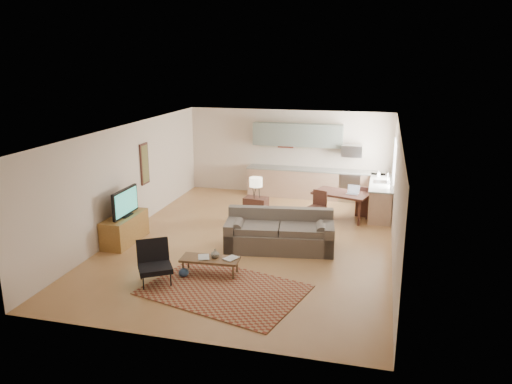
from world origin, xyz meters
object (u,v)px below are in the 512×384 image
(tv_credenza, at_px, (125,229))
(coffee_table, at_px, (210,266))
(sofa, at_px, (279,231))
(armchair, at_px, (155,264))
(dining_table, at_px, (341,206))
(console_table, at_px, (256,210))

(tv_credenza, bearing_deg, coffee_table, -25.66)
(sofa, bearing_deg, armchair, -138.55)
(sofa, xyz_separation_m, armchair, (-1.99, -2.35, -0.03))
(sofa, relative_size, coffee_table, 2.15)
(coffee_table, bearing_deg, armchair, -147.44)
(armchair, relative_size, dining_table, 0.57)
(tv_credenza, bearing_deg, armchair, -48.37)
(tv_credenza, bearing_deg, sofa, 7.02)
(armchair, xyz_separation_m, dining_table, (3.16, 4.99, -0.04))
(armchair, height_order, tv_credenza, armchair)
(armchair, bearing_deg, sofa, 17.39)
(tv_credenza, relative_size, console_table, 2.03)
(console_table, bearing_deg, sofa, -52.74)
(coffee_table, relative_size, tv_credenza, 0.83)
(dining_table, bearing_deg, tv_credenza, -130.33)
(coffee_table, height_order, dining_table, dining_table)
(tv_credenza, relative_size, dining_table, 0.97)
(armchair, bearing_deg, coffee_table, 3.59)
(coffee_table, height_order, armchair, armchair)
(sofa, relative_size, armchair, 3.09)
(tv_credenza, bearing_deg, console_table, 38.88)
(sofa, bearing_deg, console_table, 111.90)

